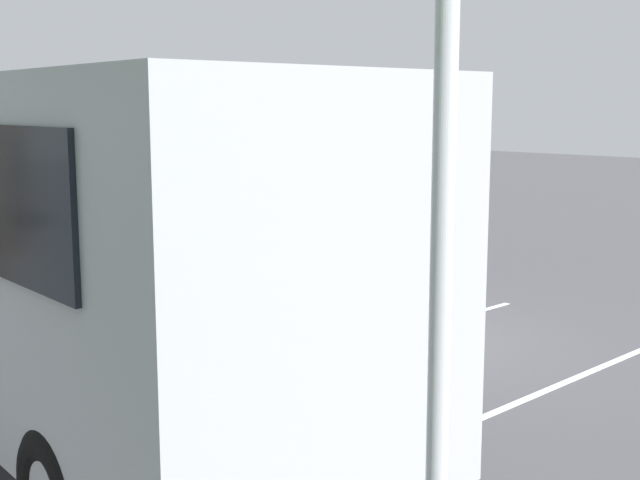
% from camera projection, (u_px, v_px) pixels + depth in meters
% --- Properties ---
extents(ground_plane, '(80.00, 80.00, 0.00)m').
position_uv_depth(ground_plane, '(387.00, 341.00, 11.05)').
color(ground_plane, '#4C4C51').
extents(tour_bus, '(10.65, 2.79, 3.25)m').
position_uv_depth(tour_bus, '(15.00, 238.00, 8.99)').
color(tour_bus, '#B7BABF').
rests_on(tour_bus, ground_plane).
extents(spectator_far_left, '(0.58, 0.36, 1.75)m').
position_uv_depth(spectator_far_left, '(291.00, 276.00, 10.06)').
color(spectator_far_left, black).
rests_on(spectator_far_left, ground_plane).
extents(spectator_left, '(0.57, 0.38, 1.80)m').
position_uv_depth(spectator_left, '(242.00, 257.00, 11.06)').
color(spectator_left, black).
rests_on(spectator_left, ground_plane).
extents(spectator_centre, '(0.58, 0.35, 1.79)m').
position_uv_depth(spectator_centre, '(207.00, 249.00, 11.80)').
color(spectator_centre, black).
rests_on(spectator_centre, ground_plane).
extents(parked_motorcycle_silver, '(2.03, 0.71, 0.99)m').
position_uv_depth(parked_motorcycle_silver, '(276.00, 347.00, 9.08)').
color(parked_motorcycle_silver, black).
rests_on(parked_motorcycle_silver, ground_plane).
extents(stunt_motorcycle, '(2.05, 0.61, 1.23)m').
position_uv_depth(stunt_motorcycle, '(360.00, 243.00, 15.13)').
color(stunt_motorcycle, black).
rests_on(stunt_motorcycle, ground_plane).
extents(flagpole, '(0.78, 0.36, 5.68)m').
position_uv_depth(flagpole, '(436.00, 179.00, 2.80)').
color(flagpole, silver).
rests_on(flagpole, ground_plane).
extents(traffic_cone, '(0.34, 0.34, 0.63)m').
position_uv_depth(traffic_cone, '(449.00, 300.00, 12.05)').
color(traffic_cone, orange).
rests_on(traffic_cone, ground_plane).
extents(bay_line_b, '(0.29, 4.24, 0.01)m').
position_uv_depth(bay_line_b, '(581.00, 376.00, 9.64)').
color(bay_line_b, white).
rests_on(bay_line_b, ground_plane).
extents(bay_line_c, '(0.31, 4.65, 0.01)m').
position_uv_depth(bay_line_c, '(410.00, 330.00, 11.59)').
color(bay_line_c, white).
rests_on(bay_line_c, ground_plane).
extents(bay_line_d, '(0.30, 4.35, 0.01)m').
position_uv_depth(bay_line_d, '(289.00, 298.00, 13.54)').
color(bay_line_d, white).
rests_on(bay_line_d, ground_plane).
extents(bay_line_e, '(0.32, 4.89, 0.01)m').
position_uv_depth(bay_line_e, '(199.00, 274.00, 15.49)').
color(bay_line_e, white).
rests_on(bay_line_e, ground_plane).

